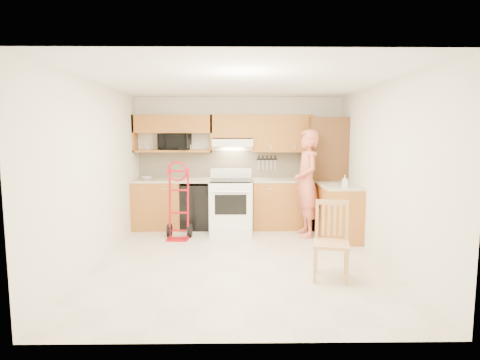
{
  "coord_description": "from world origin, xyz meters",
  "views": [
    {
      "loc": [
        -0.08,
        -5.5,
        1.83
      ],
      "look_at": [
        0.0,
        0.5,
        1.1
      ],
      "focal_mm": 29.62,
      "sensor_mm": 36.0,
      "label": 1
    }
  ],
  "objects_px": {
    "microwave": "(175,142)",
    "person": "(307,183)",
    "hand_truck": "(178,204)",
    "dining_chair": "(331,241)",
    "range": "(231,201)"
  },
  "relations": [
    {
      "from": "microwave",
      "to": "person",
      "type": "distance_m",
      "value": 2.61
    },
    {
      "from": "hand_truck",
      "to": "person",
      "type": "bearing_deg",
      "value": 7.55
    },
    {
      "from": "dining_chair",
      "to": "range",
      "type": "bearing_deg",
      "value": 131.74
    },
    {
      "from": "person",
      "to": "hand_truck",
      "type": "xyz_separation_m",
      "value": [
        -2.23,
        -0.18,
        -0.33
      ]
    },
    {
      "from": "range",
      "to": "dining_chair",
      "type": "xyz_separation_m",
      "value": [
        1.27,
        -2.36,
        -0.09
      ]
    },
    {
      "from": "microwave",
      "to": "range",
      "type": "relative_size",
      "value": 0.5
    },
    {
      "from": "microwave",
      "to": "hand_truck",
      "type": "bearing_deg",
      "value": -72.02
    },
    {
      "from": "microwave",
      "to": "person",
      "type": "xyz_separation_m",
      "value": [
        2.4,
        -0.74,
        -0.71
      ]
    },
    {
      "from": "range",
      "to": "person",
      "type": "relative_size",
      "value": 0.61
    },
    {
      "from": "hand_truck",
      "to": "range",
      "type": "bearing_deg",
      "value": 29.88
    },
    {
      "from": "microwave",
      "to": "hand_truck",
      "type": "relative_size",
      "value": 0.47
    },
    {
      "from": "range",
      "to": "hand_truck",
      "type": "bearing_deg",
      "value": -152.98
    },
    {
      "from": "range",
      "to": "person",
      "type": "distance_m",
      "value": 1.41
    },
    {
      "from": "microwave",
      "to": "person",
      "type": "relative_size",
      "value": 0.3
    },
    {
      "from": "microwave",
      "to": "range",
      "type": "xyz_separation_m",
      "value": [
        1.07,
        -0.46,
        -1.08
      ]
    }
  ]
}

